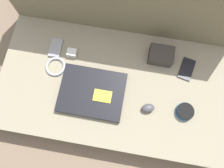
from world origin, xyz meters
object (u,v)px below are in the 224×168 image
at_px(phone_silver, 56,48).
at_px(laptop, 92,92).
at_px(camera_pouch, 161,55).
at_px(speaker_puck, 185,111).
at_px(phone_black, 187,69).
at_px(computer_mouse, 148,108).
at_px(charger_brick, 72,53).

bearing_deg(phone_silver, laptop, -42.55).
xyz_separation_m(laptop, camera_pouch, (0.32, 0.25, 0.02)).
bearing_deg(speaker_puck, phone_black, 91.67).
xyz_separation_m(computer_mouse, speaker_puck, (0.18, 0.02, -0.01)).
xyz_separation_m(speaker_puck, charger_brick, (-0.62, 0.21, 0.00)).
height_order(phone_silver, phone_black, phone_silver).
relative_size(computer_mouse, camera_pouch, 0.60).
bearing_deg(camera_pouch, charger_brick, -173.00).
height_order(phone_black, camera_pouch, camera_pouch).
height_order(speaker_puck, phone_silver, speaker_puck).
relative_size(laptop, speaker_puck, 3.65).
bearing_deg(laptop, phone_silver, 139.54).
bearing_deg(camera_pouch, phone_silver, -175.95).
distance_m(phone_silver, charger_brick, 0.10).
height_order(laptop, phone_silver, laptop).
height_order(camera_pouch, charger_brick, camera_pouch).
bearing_deg(phone_black, phone_silver, -167.77).
xyz_separation_m(phone_silver, charger_brick, (0.10, -0.02, 0.01)).
bearing_deg(phone_silver, computer_mouse, -26.22).
distance_m(computer_mouse, phone_silver, 0.59).
xyz_separation_m(laptop, speaker_puck, (0.47, -0.02, -0.00)).
height_order(computer_mouse, speaker_puck, computer_mouse).
bearing_deg(phone_black, camera_pouch, 177.67).
relative_size(computer_mouse, speaker_puck, 0.83).
bearing_deg(phone_silver, camera_pouch, 2.27).
xyz_separation_m(phone_black, charger_brick, (-0.61, -0.02, 0.01)).
bearing_deg(phone_silver, charger_brick, -11.93).
distance_m(speaker_puck, phone_black, 0.23).
bearing_deg(computer_mouse, phone_silver, 137.68).
relative_size(computer_mouse, charger_brick, 1.48).
distance_m(laptop, phone_silver, 0.32).
xyz_separation_m(laptop, phone_silver, (-0.24, 0.21, -0.01)).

